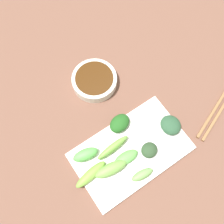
% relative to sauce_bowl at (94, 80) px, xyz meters
% --- Properties ---
extents(tabletop, '(2.10, 2.10, 0.02)m').
position_rel_sauce_bowl_xyz_m(tabletop, '(0.12, -0.03, -0.03)').
color(tabletop, brown).
rests_on(tabletop, ground).
extents(sauce_bowl, '(0.13, 0.13, 0.03)m').
position_rel_sauce_bowl_xyz_m(sauce_bowl, '(0.00, 0.00, 0.00)').
color(sauce_bowl, silver).
rests_on(sauce_bowl, tabletop).
extents(serving_plate, '(0.18, 0.30, 0.01)m').
position_rel_sauce_bowl_xyz_m(serving_plate, '(0.23, -0.03, -0.01)').
color(serving_plate, white).
rests_on(serving_plate, tabletop).
extents(broccoli_leafy_0, '(0.06, 0.07, 0.03)m').
position_rel_sauce_bowl_xyz_m(broccoli_leafy_0, '(0.15, -0.02, 0.01)').
color(broccoli_leafy_0, '#215A1E').
rests_on(broccoli_leafy_0, serving_plate).
extents(broccoli_stalk_1, '(0.03, 0.06, 0.02)m').
position_rel_sauce_bowl_xyz_m(broccoli_stalk_1, '(0.30, -0.05, 0.00)').
color(broccoli_stalk_1, '#73AC58').
rests_on(broccoli_stalk_1, serving_plate).
extents(broccoli_stalk_2, '(0.04, 0.07, 0.02)m').
position_rel_sauce_bowl_xyz_m(broccoli_stalk_2, '(0.24, -0.06, 0.00)').
color(broccoli_stalk_2, '#61B34F').
rests_on(broccoli_stalk_2, serving_plate).
extents(broccoli_stalk_3, '(0.04, 0.07, 0.03)m').
position_rel_sauce_bowl_xyz_m(broccoli_stalk_3, '(0.17, -0.14, 0.01)').
color(broccoli_stalk_3, '#5CB251').
rests_on(broccoli_stalk_3, serving_plate).
extents(broccoli_leafy_4, '(0.05, 0.05, 0.02)m').
position_rel_sauce_bowl_xyz_m(broccoli_leafy_4, '(0.26, 0.01, 0.01)').
color(broccoli_leafy_4, '#2C4629').
rests_on(broccoli_leafy_4, serving_plate).
extents(broccoli_stalk_5, '(0.03, 0.10, 0.03)m').
position_rel_sauce_bowl_xyz_m(broccoli_stalk_5, '(0.20, -0.07, 0.01)').
color(broccoli_stalk_5, '#74AD46').
rests_on(broccoli_stalk_5, serving_plate).
extents(broccoli_stalk_6, '(0.04, 0.10, 0.02)m').
position_rel_sauce_bowl_xyz_m(broccoli_stalk_6, '(0.22, -0.16, 0.01)').
color(broccoli_stalk_6, '#76AD3F').
rests_on(broccoli_stalk_6, serving_plate).
extents(broccoli_leafy_7, '(0.06, 0.06, 0.03)m').
position_rel_sauce_bowl_xyz_m(broccoli_leafy_7, '(0.24, 0.10, 0.01)').
color(broccoli_leafy_7, '#2B5135').
rests_on(broccoli_leafy_7, serving_plate).
extents(broccoli_stalk_8, '(0.04, 0.09, 0.03)m').
position_rel_sauce_bowl_xyz_m(broccoli_stalk_8, '(0.24, -0.11, 0.01)').
color(broccoli_stalk_8, '#74AE4C').
rests_on(broccoli_stalk_8, serving_plate).
extents(chopsticks, '(0.10, 0.22, 0.01)m').
position_rel_sauce_bowl_xyz_m(chopsticks, '(0.27, 0.25, -0.01)').
color(chopsticks, olive).
rests_on(chopsticks, tabletop).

